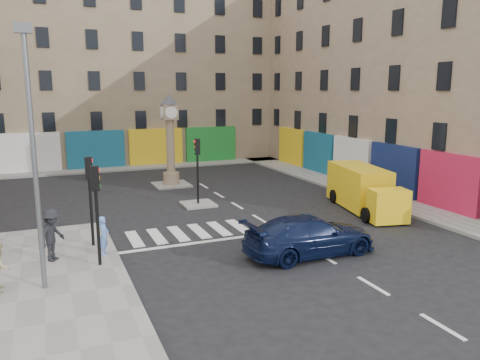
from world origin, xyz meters
TOP-DOWN VIEW (x-y plane):
  - ground at (0.00, 0.00)m, footprint 120.00×120.00m
  - sidewalk_left at (-11.00, -2.00)m, footprint 7.00×16.00m
  - sidewalk_right at (8.70, 10.00)m, footprint 2.60×30.00m
  - sidewalk_far at (-4.00, 22.20)m, footprint 32.00×2.40m
  - island_near at (-2.00, 8.00)m, footprint 1.80×1.80m
  - island_far at (-2.00, 14.00)m, footprint 2.40×2.40m
  - building_right at (15.00, 10.00)m, footprint 10.00×30.00m
  - building_far at (-4.00, 28.00)m, footprint 32.00×10.00m
  - traffic_light_left_near at (-8.30, 0.20)m, footprint 0.28×0.22m
  - traffic_light_left_far at (-8.30, 2.60)m, footprint 0.28×0.22m
  - traffic_light_island at (-2.00, 8.00)m, footprint 0.28×0.22m
  - lamp_post at (-10.20, -1.20)m, footprint 0.50×0.25m
  - clock_pillar at (-2.00, 14.00)m, footprint 1.20×1.20m
  - navy_sedan at (-0.37, -1.50)m, footprint 5.53×2.38m
  - yellow_van at (6.05, 3.53)m, footprint 3.23×6.60m
  - pedestrian_blue at (-8.00, 1.24)m, footprint 0.56×0.66m
  - pedestrian_dark at (-9.86, 1.34)m, footprint 1.34×1.48m

SIDE VIEW (x-z plane):
  - ground at x=0.00m, z-range 0.00..0.00m
  - island_near at x=-2.00m, z-range 0.00..0.12m
  - island_far at x=-2.00m, z-range 0.00..0.12m
  - sidewalk_left at x=-11.00m, z-range 0.00..0.15m
  - sidewalk_right at x=8.70m, z-range 0.00..0.15m
  - sidewalk_far at x=-4.00m, z-range 0.00..0.15m
  - navy_sedan at x=-0.37m, z-range 0.00..1.59m
  - pedestrian_blue at x=-8.00m, z-range 0.15..1.70m
  - yellow_van at x=6.05m, z-range -0.01..2.30m
  - pedestrian_dark at x=-9.86m, z-range 0.15..2.15m
  - traffic_light_island at x=-2.00m, z-range 0.74..4.44m
  - traffic_light_left_near at x=-8.30m, z-range 0.77..4.47m
  - traffic_light_left_far at x=-8.30m, z-range 0.77..4.47m
  - clock_pillar at x=-2.00m, z-range 0.50..6.60m
  - lamp_post at x=-10.20m, z-range 0.64..8.94m
  - building_right at x=15.00m, z-range 0.00..16.00m
  - building_far at x=-4.00m, z-range 0.00..17.00m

